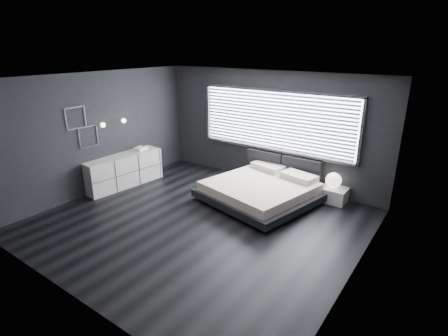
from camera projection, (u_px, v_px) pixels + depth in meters
The scene contains 12 objects.
room at pixel (198, 155), 6.55m from camera, with size 6.04×6.00×2.80m.
window at pixel (275, 121), 8.45m from camera, with size 4.14×0.09×1.52m.
headboard at pixel (282, 165), 8.59m from camera, with size 1.96×0.16×0.52m.
sconce_near at pixel (103, 125), 8.10m from camera, with size 0.18×0.11×0.11m.
sconce_far at pixel (124, 121), 8.56m from camera, with size 0.18×0.11×0.11m.
wall_art_upper at pixel (76, 118), 7.60m from camera, with size 0.01×0.48×0.48m.
wall_art_lower at pixel (89, 137), 7.95m from camera, with size 0.01×0.48×0.48m.
bed at pixel (261, 190), 7.88m from camera, with size 2.67×2.59×0.58m.
nightstand at pixel (334, 195), 7.87m from camera, with size 0.57×0.47×0.33m, color silver.
orb_lamp at pixel (334, 180), 7.79m from camera, with size 0.35×0.35×0.35m, color white.
dresser at pixel (124, 170), 8.72m from camera, with size 0.77×2.04×0.80m.
book_stack at pixel (140, 148), 9.02m from camera, with size 0.30×0.38×0.07m.
Camera 1 is at (4.02, -4.82, 3.37)m, focal length 28.00 mm.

